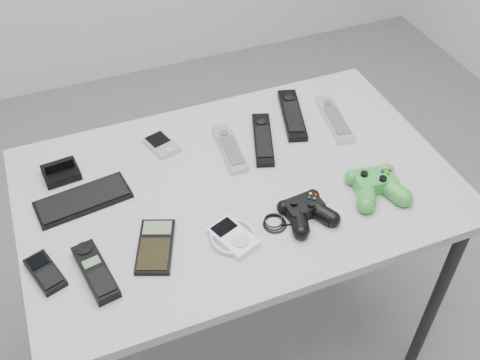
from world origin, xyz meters
name	(u,v)px	position (x,y,z in m)	size (l,w,h in m)	color
floor	(248,346)	(0.00, 0.00, 0.00)	(3.50, 3.50, 0.00)	slate
desk	(238,200)	(-0.01, 0.05, 0.66)	(1.07, 0.69, 0.72)	#A1A1A4
pda_keyboard	(83,199)	(-0.38, 0.13, 0.73)	(0.22, 0.09, 0.01)	black
dock_bracket	(60,169)	(-0.42, 0.24, 0.74)	(0.09, 0.08, 0.05)	black
pda	(162,144)	(-0.15, 0.26, 0.73)	(0.06, 0.10, 0.02)	#B0B0B8
remote_silver_a	(230,148)	(0.01, 0.17, 0.73)	(0.05, 0.19, 0.02)	#B0B0B8
remote_black_a	(263,139)	(0.11, 0.18, 0.73)	(0.05, 0.21, 0.02)	black
remote_black_b	(292,114)	(0.23, 0.25, 0.73)	(0.05, 0.22, 0.02)	black
remote_silver_b	(334,118)	(0.33, 0.19, 0.73)	(0.05, 0.20, 0.02)	silver
mobile_phone	(45,272)	(-0.50, -0.06, 0.73)	(0.05, 0.11, 0.02)	black
cordless_handset	(95,271)	(-0.40, -0.10, 0.73)	(0.05, 0.16, 0.03)	black
calculator	(155,246)	(-0.26, -0.07, 0.73)	(0.08, 0.15, 0.02)	black
mp3_player	(233,237)	(-0.09, -0.11, 0.73)	(0.10, 0.11, 0.02)	white
controller_black	(306,210)	(0.09, -0.11, 0.74)	(0.21, 0.13, 0.04)	black
controller_green	(376,184)	(0.29, -0.10, 0.74)	(0.14, 0.15, 0.05)	#268C35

